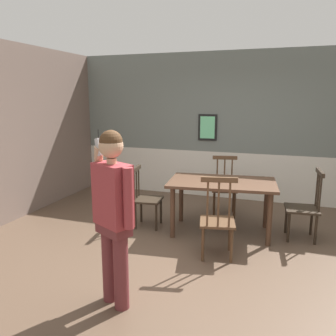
{
  "coord_description": "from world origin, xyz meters",
  "views": [
    {
      "loc": [
        0.87,
        -3.81,
        1.96
      ],
      "look_at": [
        -0.27,
        -0.52,
        1.24
      ],
      "focal_mm": 36.63,
      "sensor_mm": 36.0,
      "label": 1
    }
  ],
  "objects_px": {
    "chair_near_window": "(305,207)",
    "chair_by_doorway": "(217,220)",
    "person_figure": "(114,209)",
    "dining_table": "(222,188)",
    "chair_opposite_corner": "(146,198)",
    "chair_at_table_head": "(224,187)"
  },
  "relations": [
    {
      "from": "chair_opposite_corner",
      "to": "person_figure",
      "type": "distance_m",
      "value": 2.11
    },
    {
      "from": "chair_opposite_corner",
      "to": "chair_near_window",
      "type": "bearing_deg",
      "value": 88.97
    },
    {
      "from": "chair_by_doorway",
      "to": "person_figure",
      "type": "relative_size",
      "value": 0.63
    },
    {
      "from": "person_figure",
      "to": "chair_near_window",
      "type": "bearing_deg",
      "value": -101.06
    },
    {
      "from": "chair_opposite_corner",
      "to": "chair_at_table_head",
      "type": "bearing_deg",
      "value": 124.96
    },
    {
      "from": "chair_at_table_head",
      "to": "chair_near_window",
      "type": "bearing_deg",
      "value": 139.03
    },
    {
      "from": "chair_near_window",
      "to": "chair_by_doorway",
      "type": "height_order",
      "value": "chair_by_doorway"
    },
    {
      "from": "chair_near_window",
      "to": "chair_opposite_corner",
      "type": "xyz_separation_m",
      "value": [
        -2.27,
        -0.27,
        -0.02
      ]
    },
    {
      "from": "chair_by_doorway",
      "to": "chair_at_table_head",
      "type": "bearing_deg",
      "value": 84.4
    },
    {
      "from": "chair_at_table_head",
      "to": "chair_by_doorway",
      "type": "bearing_deg",
      "value": 85.06
    },
    {
      "from": "dining_table",
      "to": "chair_by_doorway",
      "type": "xyz_separation_m",
      "value": [
        0.1,
        -0.82,
        -0.18
      ]
    },
    {
      "from": "chair_near_window",
      "to": "person_figure",
      "type": "distance_m",
      "value": 2.9
    },
    {
      "from": "dining_table",
      "to": "person_figure",
      "type": "height_order",
      "value": "person_figure"
    },
    {
      "from": "dining_table",
      "to": "person_figure",
      "type": "relative_size",
      "value": 0.96
    },
    {
      "from": "chair_by_doorway",
      "to": "person_figure",
      "type": "bearing_deg",
      "value": -131.67
    },
    {
      "from": "chair_by_doorway",
      "to": "chair_at_table_head",
      "type": "xyz_separation_m",
      "value": [
        -0.2,
        1.64,
        -0.01
      ]
    },
    {
      "from": "dining_table",
      "to": "chair_opposite_corner",
      "type": "relative_size",
      "value": 1.73
    },
    {
      "from": "chair_near_window",
      "to": "chair_by_doorway",
      "type": "xyz_separation_m",
      "value": [
        -1.04,
        -0.96,
        0.02
      ]
    },
    {
      "from": "chair_near_window",
      "to": "chair_by_doorway",
      "type": "distance_m",
      "value": 1.41
    },
    {
      "from": "chair_opposite_corner",
      "to": "dining_table",
      "type": "bearing_deg",
      "value": 89.0
    },
    {
      "from": "chair_at_table_head",
      "to": "chair_opposite_corner",
      "type": "bearing_deg",
      "value": 30.79
    },
    {
      "from": "dining_table",
      "to": "person_figure",
      "type": "bearing_deg",
      "value": -106.21
    }
  ]
}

